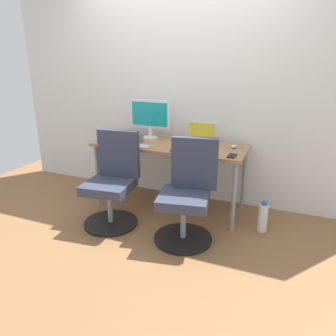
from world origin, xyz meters
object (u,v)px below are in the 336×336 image
object	(u,v)px
office_chair_right	(187,196)
desktop_monitor	(150,116)
water_bottle_on_floor	(263,217)
open_laptop	(200,139)
office_chair_left	(113,183)
coffee_mug	(114,137)

from	to	relation	value
office_chair_right	desktop_monitor	world-z (taller)	desktop_monitor
desktop_monitor	water_bottle_on_floor	bearing A→B (deg)	-14.21
water_bottle_on_floor	open_laptop	distance (m)	1.04
office_chair_left	water_bottle_on_floor	bearing A→B (deg)	15.19
office_chair_left	desktop_monitor	world-z (taller)	desktop_monitor
water_bottle_on_floor	desktop_monitor	size ratio (longest dim) A/B	0.65
open_laptop	office_chair_left	bearing A→B (deg)	-133.44
office_chair_right	water_bottle_on_floor	distance (m)	0.80
water_bottle_on_floor	open_laptop	world-z (taller)	open_laptop
water_bottle_on_floor	office_chair_right	bearing A→B (deg)	-148.85
office_chair_left	water_bottle_on_floor	distance (m)	1.51
water_bottle_on_floor	desktop_monitor	bearing A→B (deg)	165.79
office_chair_right	open_laptop	bearing A→B (deg)	98.99
desktop_monitor	office_chair_right	bearing A→B (deg)	-45.71
water_bottle_on_floor	open_laptop	size ratio (longest dim) A/B	1.00
office_chair_right	desktop_monitor	xyz separation A→B (m)	(-0.71, 0.73, 0.56)
desktop_monitor	coffee_mug	world-z (taller)	desktop_monitor
office_chair_left	office_chair_right	bearing A→B (deg)	-0.05
office_chair_left	coffee_mug	xyz separation A→B (m)	(-0.23, 0.44, 0.35)
open_laptop	office_chair_right	bearing A→B (deg)	-81.01
office_chair_right	water_bottle_on_floor	size ratio (longest dim) A/B	3.03
office_chair_left	water_bottle_on_floor	size ratio (longest dim) A/B	3.03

